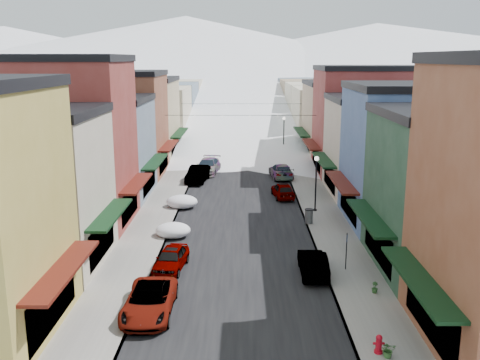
{
  "coord_description": "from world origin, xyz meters",
  "views": [
    {
      "loc": [
        0.25,
        -17.87,
        12.23
      ],
      "look_at": [
        0.0,
        26.7,
        2.05
      ],
      "focal_mm": 40.0,
      "sensor_mm": 36.0,
      "label": 1
    }
  ],
  "objects_px": {
    "car_silver_sedan": "(171,258)",
    "streetlamp_near": "(316,177)",
    "car_green_sedan": "(313,263)",
    "car_dark_hatch": "(198,174)",
    "fire_hydrant": "(379,345)",
    "car_white_suv": "(149,301)",
    "trash_can": "(309,216)"
  },
  "relations": [
    {
      "from": "trash_can",
      "to": "streetlamp_near",
      "type": "xyz_separation_m",
      "value": [
        0.92,
        3.38,
        2.27
      ]
    },
    {
      "from": "fire_hydrant",
      "to": "streetlamp_near",
      "type": "xyz_separation_m",
      "value": [
        0.16,
        21.49,
        2.45
      ]
    },
    {
      "from": "car_green_sedan",
      "to": "streetlamp_near",
      "type": "height_order",
      "value": "streetlamp_near"
    },
    {
      "from": "car_silver_sedan",
      "to": "car_dark_hatch",
      "type": "height_order",
      "value": "car_dark_hatch"
    },
    {
      "from": "streetlamp_near",
      "to": "car_green_sedan",
      "type": "bearing_deg",
      "value": -98.06
    },
    {
      "from": "fire_hydrant",
      "to": "trash_can",
      "type": "xyz_separation_m",
      "value": [
        -0.75,
        18.11,
        0.18
      ]
    },
    {
      "from": "car_white_suv",
      "to": "fire_hydrant",
      "type": "bearing_deg",
      "value": -20.04
    },
    {
      "from": "car_white_suv",
      "to": "car_dark_hatch",
      "type": "xyz_separation_m",
      "value": [
        0.0,
        28.69,
        0.11
      ]
    },
    {
      "from": "car_dark_hatch",
      "to": "trash_can",
      "type": "relative_size",
      "value": 4.5
    },
    {
      "from": "car_white_suv",
      "to": "trash_can",
      "type": "height_order",
      "value": "car_white_suv"
    },
    {
      "from": "car_silver_sedan",
      "to": "trash_can",
      "type": "distance_m",
      "value": 12.63
    },
    {
      "from": "car_dark_hatch",
      "to": "trash_can",
      "type": "xyz_separation_m",
      "value": [
        9.5,
        -14.28,
        -0.1
      ]
    },
    {
      "from": "car_silver_sedan",
      "to": "fire_hydrant",
      "type": "height_order",
      "value": "car_silver_sedan"
    },
    {
      "from": "car_dark_hatch",
      "to": "car_green_sedan",
      "type": "distance_m",
      "value": 25.23
    },
    {
      "from": "car_white_suv",
      "to": "fire_hydrant",
      "type": "relative_size",
      "value": 6.1
    },
    {
      "from": "car_white_suv",
      "to": "streetlamp_near",
      "type": "xyz_separation_m",
      "value": [
        10.42,
        17.79,
        2.28
      ]
    },
    {
      "from": "fire_hydrant",
      "to": "streetlamp_near",
      "type": "relative_size",
      "value": 0.18
    },
    {
      "from": "car_green_sedan",
      "to": "fire_hydrant",
      "type": "height_order",
      "value": "car_green_sedan"
    },
    {
      "from": "fire_hydrant",
      "to": "trash_can",
      "type": "height_order",
      "value": "trash_can"
    },
    {
      "from": "car_green_sedan",
      "to": "trash_can",
      "type": "height_order",
      "value": "car_green_sedan"
    },
    {
      "from": "car_silver_sedan",
      "to": "car_green_sedan",
      "type": "bearing_deg",
      "value": 1.95
    },
    {
      "from": "fire_hydrant",
      "to": "car_dark_hatch",
      "type": "bearing_deg",
      "value": 107.56
    },
    {
      "from": "car_green_sedan",
      "to": "car_dark_hatch",
      "type": "bearing_deg",
      "value": -69.44
    },
    {
      "from": "car_green_sedan",
      "to": "trash_can",
      "type": "bearing_deg",
      "value": -94.81
    },
    {
      "from": "fire_hydrant",
      "to": "streetlamp_near",
      "type": "bearing_deg",
      "value": 89.56
    },
    {
      "from": "car_silver_sedan",
      "to": "car_dark_hatch",
      "type": "distance_m",
      "value": 22.95
    },
    {
      "from": "car_dark_hatch",
      "to": "fire_hydrant",
      "type": "height_order",
      "value": "car_dark_hatch"
    },
    {
      "from": "fire_hydrant",
      "to": "car_silver_sedan",
      "type": "bearing_deg",
      "value": 136.46
    },
    {
      "from": "car_green_sedan",
      "to": "trash_can",
      "type": "relative_size",
      "value": 3.85
    },
    {
      "from": "car_dark_hatch",
      "to": "car_green_sedan",
      "type": "height_order",
      "value": "car_dark_hatch"
    },
    {
      "from": "car_silver_sedan",
      "to": "streetlamp_near",
      "type": "relative_size",
      "value": 0.87
    },
    {
      "from": "trash_can",
      "to": "streetlamp_near",
      "type": "distance_m",
      "value": 4.17
    }
  ]
}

